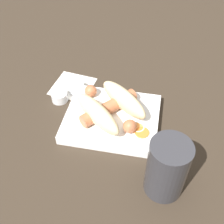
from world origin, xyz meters
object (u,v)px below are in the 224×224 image
object	(u,v)px
food_tray	(112,118)
sausage	(109,108)
condiment_cup_far	(60,97)
condiment_cup_near	(76,88)
drink_glass	(167,168)
bread_roll	(111,106)

from	to	relation	value
food_tray	sausage	xyz separation A→B (m)	(-0.01, 0.01, 0.03)
sausage	condiment_cup_far	bearing A→B (deg)	163.37
food_tray	condiment_cup_near	size ratio (longest dim) A/B	5.18
food_tray	drink_glass	xyz separation A→B (m)	(0.13, -0.15, 0.05)
bread_roll	drink_glass	bearing A→B (deg)	-48.72
drink_glass	condiment_cup_far	bearing A→B (deg)	144.20
condiment_cup_near	condiment_cup_far	size ratio (longest dim) A/B	1.00
food_tray	condiment_cup_far	world-z (taller)	same
drink_glass	sausage	bearing A→B (deg)	131.27
bread_roll	condiment_cup_far	distance (m)	0.16
condiment_cup_far	drink_glass	bearing A→B (deg)	-35.80
drink_glass	food_tray	bearing A→B (deg)	130.87
condiment_cup_near	drink_glass	world-z (taller)	drink_glass
food_tray	drink_glass	bearing A→B (deg)	-49.13
sausage	drink_glass	size ratio (longest dim) A/B	1.12
bread_roll	condiment_cup_near	bearing A→B (deg)	141.25
bread_roll	sausage	xyz separation A→B (m)	(-0.01, 0.01, -0.01)
food_tray	condiment_cup_near	world-z (taller)	same
condiment_cup_near	drink_glass	bearing A→B (deg)	-44.61
bread_roll	sausage	bearing A→B (deg)	131.20
food_tray	sausage	bearing A→B (deg)	138.12
sausage	condiment_cup_near	distance (m)	0.14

